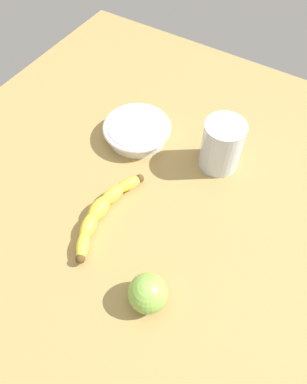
{
  "coord_description": "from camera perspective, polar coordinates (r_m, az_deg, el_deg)",
  "views": [
    {
      "loc": [
        -38.53,
        -22.56,
        70.82
      ],
      "look_at": [
        0.14,
        1.09,
        5.0
      ],
      "focal_mm": 32.97,
      "sensor_mm": 36.0,
      "label": 1
    }
  ],
  "objects": [
    {
      "name": "wooden_tabletop",
      "position": [
        0.82,
        0.6,
        -1.77
      ],
      "size": [
        120.0,
        120.0,
        3.0
      ],
      "primitive_type": "cube",
      "color": "#A28349",
      "rests_on": "ground"
    },
    {
      "name": "green_apple_fruit",
      "position": [
        0.68,
        -0.94,
        -16.04
      ],
      "size": [
        7.52,
        7.52,
        7.52
      ],
      "primitive_type": "sphere",
      "color": "#84B747",
      "rests_on": "wooden_tabletop"
    },
    {
      "name": "smoothie_glass",
      "position": [
        0.84,
        10.95,
        7.34
      ],
      "size": [
        9.56,
        9.56,
        12.84
      ],
      "color": "silver",
      "rests_on": "wooden_tabletop"
    },
    {
      "name": "banana",
      "position": [
        0.78,
        -8.24,
        -3.0
      ],
      "size": [
        25.22,
        7.16,
        3.66
      ],
      "rotation": [
        0.0,
        0.0,
        3.17
      ],
      "color": "yellow",
      "rests_on": "wooden_tabletop"
    },
    {
      "name": "ceramic_bowl",
      "position": [
        0.92,
        -2.69,
        9.95
      ],
      "size": [
        17.42,
        17.42,
        4.23
      ],
      "color": "white",
      "rests_on": "wooden_tabletop"
    }
  ]
}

